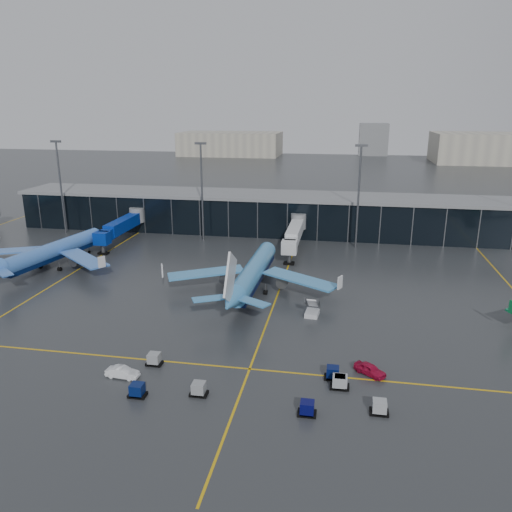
% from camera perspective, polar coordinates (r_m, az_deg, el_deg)
% --- Properties ---
extents(ground, '(600.00, 600.00, 0.00)m').
position_cam_1_polar(ground, '(84.85, -5.51, -7.20)').
color(ground, '#282B2D').
rests_on(ground, ground).
extents(terminal_pier, '(142.00, 17.00, 10.70)m').
position_cam_1_polar(terminal_pier, '(141.19, 1.14, 4.99)').
color(terminal_pier, black).
rests_on(terminal_pier, ground).
extents(jet_bridges, '(94.00, 27.50, 7.20)m').
position_cam_1_polar(jet_bridges, '(133.75, -15.19, 3.34)').
color(jet_bridges, '#595B60').
rests_on(jet_bridges, ground).
extents(flood_masts, '(203.00, 0.50, 25.50)m').
position_cam_1_polar(flood_masts, '(127.26, 2.55, 7.51)').
color(flood_masts, '#595B60').
rests_on(flood_masts, ground).
extents(distant_hangars, '(260.00, 71.00, 22.00)m').
position_cam_1_polar(distant_hangars, '(346.69, 15.13, 12.06)').
color(distant_hangars, '#B2AD99').
rests_on(distant_hangars, ground).
extents(taxi_lines, '(220.00, 120.00, 0.02)m').
position_cam_1_polar(taxi_lines, '(92.54, 2.25, -5.02)').
color(taxi_lines, gold).
rests_on(taxi_lines, ground).
extents(airliner_arkefly, '(40.53, 44.37, 11.97)m').
position_cam_1_polar(airliner_arkefly, '(117.76, -22.18, 1.59)').
color(airliner_arkefly, '#3E73CC').
rests_on(airliner_arkefly, ground).
extents(airliner_klm_near, '(35.78, 40.49, 12.18)m').
position_cam_1_polar(airliner_klm_near, '(95.32, -0.27, -0.47)').
color(airliner_klm_near, '#3C88C5').
rests_on(airliner_klm_near, ground).
extents(baggage_carts, '(32.23, 10.09, 1.70)m').
position_cam_1_polar(baggage_carts, '(64.57, 1.81, -14.64)').
color(baggage_carts, black).
rests_on(baggage_carts, ground).
extents(mobile_airstair, '(2.48, 3.39, 3.45)m').
position_cam_1_polar(mobile_airstair, '(86.10, 6.44, -6.30)').
color(mobile_airstair, silver).
rests_on(mobile_airstair, ground).
extents(service_van_red, '(4.64, 4.10, 1.52)m').
position_cam_1_polar(service_van_red, '(69.78, 12.90, -12.51)').
color(service_van_red, '#A80C31').
rests_on(service_van_red, ground).
extents(service_van_white, '(4.54, 1.85, 1.47)m').
position_cam_1_polar(service_van_white, '(69.75, -15.02, -12.72)').
color(service_van_white, silver).
rests_on(service_van_white, ground).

